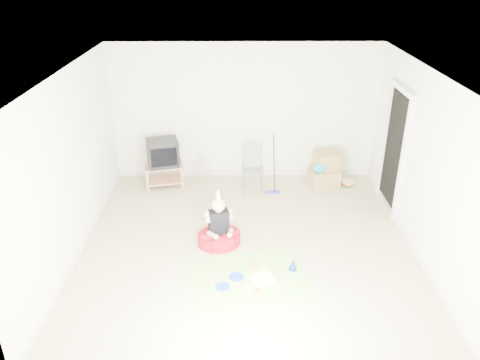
{
  "coord_description": "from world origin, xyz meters",
  "views": [
    {
      "loc": [
        -0.15,
        -5.98,
        4.0
      ],
      "look_at": [
        -0.1,
        0.4,
        0.9
      ],
      "focal_mm": 35.0,
      "sensor_mm": 36.0,
      "label": 1
    }
  ],
  "objects_px": {
    "tv_stand": "(164,173)",
    "cardboard_boxes": "(325,171)",
    "folding_chair": "(253,171)",
    "crt_tv": "(163,153)",
    "seated_woman": "(219,232)",
    "birthday_cake": "(262,280)"
  },
  "relations": [
    {
      "from": "crt_tv",
      "to": "cardboard_boxes",
      "type": "distance_m",
      "value": 3.05
    },
    {
      "from": "tv_stand",
      "to": "cardboard_boxes",
      "type": "xyz_separation_m",
      "value": [
        3.03,
        -0.03,
        0.06
      ]
    },
    {
      "from": "tv_stand",
      "to": "seated_woman",
      "type": "distance_m",
      "value": 2.28
    },
    {
      "from": "tv_stand",
      "to": "crt_tv",
      "type": "bearing_deg",
      "value": 116.57
    },
    {
      "from": "folding_chair",
      "to": "birthday_cake",
      "type": "height_order",
      "value": "folding_chair"
    },
    {
      "from": "cardboard_boxes",
      "to": "seated_woman",
      "type": "bearing_deg",
      "value": -134.59
    },
    {
      "from": "cardboard_boxes",
      "to": "seated_woman",
      "type": "distance_m",
      "value": 2.75
    },
    {
      "from": "seated_woman",
      "to": "birthday_cake",
      "type": "bearing_deg",
      "value": -57.52
    },
    {
      "from": "folding_chair",
      "to": "cardboard_boxes",
      "type": "xyz_separation_m",
      "value": [
        1.37,
        0.21,
        -0.09
      ]
    },
    {
      "from": "crt_tv",
      "to": "birthday_cake",
      "type": "relative_size",
      "value": 1.5
    },
    {
      "from": "tv_stand",
      "to": "seated_woman",
      "type": "bearing_deg",
      "value": -61.08
    },
    {
      "from": "birthday_cake",
      "to": "folding_chair",
      "type": "bearing_deg",
      "value": 90.97
    },
    {
      "from": "folding_chair",
      "to": "seated_woman",
      "type": "bearing_deg",
      "value": -107.75
    },
    {
      "from": "folding_chair",
      "to": "seated_woman",
      "type": "distance_m",
      "value": 1.85
    },
    {
      "from": "tv_stand",
      "to": "seated_woman",
      "type": "xyz_separation_m",
      "value": [
        1.1,
        -1.99,
        -0.05
      ]
    },
    {
      "from": "cardboard_boxes",
      "to": "tv_stand",
      "type": "bearing_deg",
      "value": 179.38
    },
    {
      "from": "tv_stand",
      "to": "cardboard_boxes",
      "type": "bearing_deg",
      "value": -0.62
    },
    {
      "from": "cardboard_boxes",
      "to": "folding_chair",
      "type": "bearing_deg",
      "value": -171.43
    },
    {
      "from": "cardboard_boxes",
      "to": "seated_woman",
      "type": "relative_size",
      "value": 0.71
    },
    {
      "from": "crt_tv",
      "to": "tv_stand",
      "type": "bearing_deg",
      "value": -77.65
    },
    {
      "from": "folding_chair",
      "to": "birthday_cake",
      "type": "bearing_deg",
      "value": -89.03
    },
    {
      "from": "tv_stand",
      "to": "folding_chair",
      "type": "distance_m",
      "value": 1.69
    }
  ]
}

